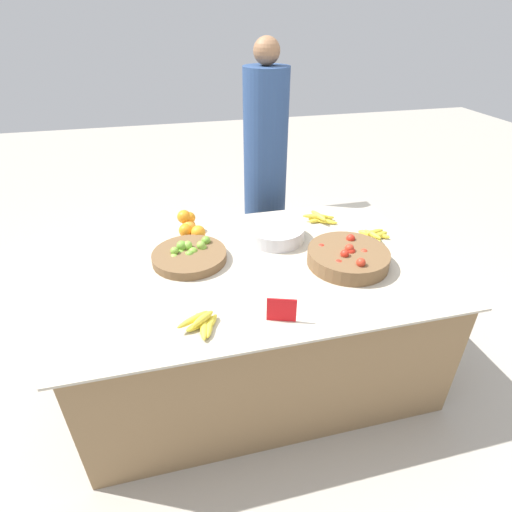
{
  "coord_description": "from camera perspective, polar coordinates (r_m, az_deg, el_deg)",
  "views": [
    {
      "loc": [
        -0.4,
        -1.64,
        1.79
      ],
      "look_at": [
        0.0,
        0.0,
        0.74
      ],
      "focal_mm": 28.0,
      "sensor_mm": 36.0,
      "label": 1
    }
  ],
  "objects": [
    {
      "name": "market_table",
      "position": [
        2.22,
        0.0,
        -8.72
      ],
      "size": [
        1.81,
        1.16,
        0.69
      ],
      "color": "olive",
      "rests_on": "ground_plane"
    },
    {
      "name": "banana_bunch_back_center",
      "position": [
        2.34,
        16.55,
        2.96
      ],
      "size": [
        0.17,
        0.15,
        0.05
      ],
      "color": "yellow",
      "rests_on": "market_table"
    },
    {
      "name": "banana_bunch_middle_right",
      "position": [
        2.44,
        9.16,
        5.33
      ],
      "size": [
        0.2,
        0.16,
        0.06
      ],
      "color": "yellow",
      "rests_on": "market_table"
    },
    {
      "name": "orange_pile",
      "position": [
        2.3,
        -9.52,
        4.26
      ],
      "size": [
        0.14,
        0.19,
        0.13
      ],
      "color": "orange",
      "rests_on": "market_table"
    },
    {
      "name": "lime_bowl",
      "position": [
        2.06,
        -9.5,
        0.09
      ],
      "size": [
        0.38,
        0.38,
        0.09
      ],
      "color": "brown",
      "rests_on": "market_table"
    },
    {
      "name": "price_sign",
      "position": [
        1.64,
        3.57,
        -7.72
      ],
      "size": [
        0.12,
        0.04,
        0.11
      ],
      "rotation": [
        0.0,
        0.0,
        -0.33
      ],
      "color": "red",
      "rests_on": "market_table"
    },
    {
      "name": "metal_bowl",
      "position": [
        2.22,
        2.82,
        3.35
      ],
      "size": [
        0.32,
        0.32,
        0.08
      ],
      "color": "silver",
      "rests_on": "market_table"
    },
    {
      "name": "banana_bunch_front_center",
      "position": [
        1.64,
        -7.6,
        -9.53
      ],
      "size": [
        0.18,
        0.17,
        0.06
      ],
      "color": "yellow",
      "rests_on": "market_table"
    },
    {
      "name": "tomato_basket",
      "position": [
        2.05,
        12.98,
        -0.15
      ],
      "size": [
        0.41,
        0.41,
        0.11
      ],
      "color": "brown",
      "rests_on": "market_table"
    },
    {
      "name": "ground_plane",
      "position": [
        2.46,
        0.0,
        -14.88
      ],
      "size": [
        12.0,
        12.0,
        0.0
      ],
      "primitive_type": "plane",
      "color": "#ADA599"
    },
    {
      "name": "vendor_person",
      "position": [
        2.8,
        1.31,
        10.62
      ],
      "size": [
        0.29,
        0.29,
        1.66
      ],
      "color": "navy",
      "rests_on": "ground_plane"
    }
  ]
}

